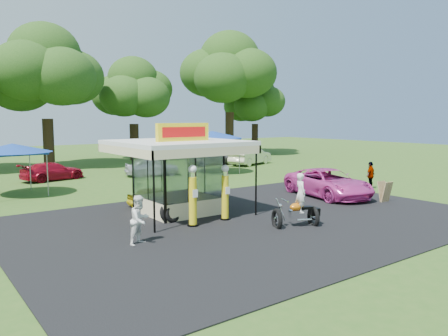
{
  "coord_description": "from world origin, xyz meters",
  "views": [
    {
      "loc": [
        -12.13,
        -12.23,
        4.42
      ],
      "look_at": [
        -0.09,
        4.0,
        2.08
      ],
      "focal_mm": 35.0,
      "sensor_mm": 36.0,
      "label": 1
    }
  ],
  "objects_px": {
    "motorcycle": "(299,205)",
    "tent_west": "(12,149)",
    "kiosk_car": "(156,196)",
    "tent_east": "(212,135)",
    "gas_station_kiosk": "(178,175)",
    "a_frame_sign": "(385,192)",
    "spectator_west": "(140,220)",
    "bg_car_c": "(152,167)",
    "bg_car_d": "(212,158)",
    "gas_pump_left": "(193,197)",
    "bg_car_e": "(250,156)",
    "pink_sedan": "(328,183)",
    "bg_car_b": "(53,171)",
    "spectator_east_b": "(371,175)",
    "gas_pump_right": "(225,194)"
  },
  "relations": [
    {
      "from": "gas_station_kiosk",
      "to": "motorcycle",
      "type": "distance_m",
      "value": 5.81
    },
    {
      "from": "spectator_west",
      "to": "tent_west",
      "type": "relative_size",
      "value": 0.41
    },
    {
      "from": "kiosk_car",
      "to": "gas_pump_right",
      "type": "bearing_deg",
      "value": -168.72
    },
    {
      "from": "pink_sedan",
      "to": "spectator_east_b",
      "type": "xyz_separation_m",
      "value": [
        4.34,
        0.29,
        0.06
      ]
    },
    {
      "from": "motorcycle",
      "to": "tent_west",
      "type": "xyz_separation_m",
      "value": [
        -7.77,
        14.58,
        1.8
      ]
    },
    {
      "from": "bg_car_e",
      "to": "gas_pump_right",
      "type": "bearing_deg",
      "value": 118.28
    },
    {
      "from": "bg_car_e",
      "to": "tent_west",
      "type": "height_order",
      "value": "tent_west"
    },
    {
      "from": "kiosk_car",
      "to": "pink_sedan",
      "type": "relative_size",
      "value": 0.5
    },
    {
      "from": "spectator_west",
      "to": "spectator_east_b",
      "type": "height_order",
      "value": "spectator_west"
    },
    {
      "from": "kiosk_car",
      "to": "tent_west",
      "type": "xyz_separation_m",
      "value": [
        -5.13,
        7.28,
        2.21
      ]
    },
    {
      "from": "bg_car_e",
      "to": "tent_west",
      "type": "distance_m",
      "value": 21.92
    },
    {
      "from": "tent_east",
      "to": "a_frame_sign",
      "type": "bearing_deg",
      "value": -89.2
    },
    {
      "from": "gas_pump_left",
      "to": "a_frame_sign",
      "type": "xyz_separation_m",
      "value": [
        10.85,
        -1.63,
        -0.66
      ]
    },
    {
      "from": "motorcycle",
      "to": "pink_sedan",
      "type": "distance_m",
      "value": 7.29
    },
    {
      "from": "pink_sedan",
      "to": "spectator_west",
      "type": "relative_size",
      "value": 3.25
    },
    {
      "from": "spectator_west",
      "to": "bg_car_d",
      "type": "xyz_separation_m",
      "value": [
        16.85,
        19.74,
        -0.2
      ]
    },
    {
      "from": "motorcycle",
      "to": "tent_east",
      "type": "xyz_separation_m",
      "value": [
        7.19,
        16.34,
        2.15
      ]
    },
    {
      "from": "gas_pump_left",
      "to": "a_frame_sign",
      "type": "height_order",
      "value": "gas_pump_left"
    },
    {
      "from": "kiosk_car",
      "to": "pink_sedan",
      "type": "bearing_deg",
      "value": -111.76
    },
    {
      "from": "gas_pump_left",
      "to": "gas_pump_right",
      "type": "height_order",
      "value": "gas_pump_left"
    },
    {
      "from": "a_frame_sign",
      "to": "tent_east",
      "type": "bearing_deg",
      "value": 93.41
    },
    {
      "from": "bg_car_b",
      "to": "a_frame_sign",
      "type": "bearing_deg",
      "value": -161.8
    },
    {
      "from": "kiosk_car",
      "to": "bg_car_c",
      "type": "relative_size",
      "value": 0.69
    },
    {
      "from": "gas_pump_left",
      "to": "pink_sedan",
      "type": "distance_m",
      "value": 9.78
    },
    {
      "from": "a_frame_sign",
      "to": "bg_car_e",
      "type": "distance_m",
      "value": 19.31
    },
    {
      "from": "bg_car_d",
      "to": "spectator_west",
      "type": "bearing_deg",
      "value": 140.56
    },
    {
      "from": "spectator_west",
      "to": "bg_car_c",
      "type": "height_order",
      "value": "spectator_west"
    },
    {
      "from": "gas_station_kiosk",
      "to": "a_frame_sign",
      "type": "xyz_separation_m",
      "value": [
        10.05,
        -4.16,
        -1.23
      ]
    },
    {
      "from": "kiosk_car",
      "to": "motorcycle",
      "type": "bearing_deg",
      "value": -160.11
    },
    {
      "from": "pink_sedan",
      "to": "bg_car_b",
      "type": "height_order",
      "value": "pink_sedan"
    },
    {
      "from": "tent_west",
      "to": "tent_east",
      "type": "height_order",
      "value": "tent_east"
    },
    {
      "from": "bg_car_b",
      "to": "motorcycle",
      "type": "bearing_deg",
      "value": 178.53
    },
    {
      "from": "bg_car_d",
      "to": "tent_west",
      "type": "relative_size",
      "value": 1.13
    },
    {
      "from": "gas_pump_left",
      "to": "bg_car_c",
      "type": "height_order",
      "value": "gas_pump_left"
    },
    {
      "from": "kiosk_car",
      "to": "tent_east",
      "type": "height_order",
      "value": "tent_east"
    },
    {
      "from": "pink_sedan",
      "to": "bg_car_c",
      "type": "bearing_deg",
      "value": 116.89
    },
    {
      "from": "spectator_east_b",
      "to": "tent_west",
      "type": "distance_m",
      "value": 21.25
    },
    {
      "from": "kiosk_car",
      "to": "bg_car_b",
      "type": "xyz_separation_m",
      "value": [
        -1.63,
        12.39,
        0.16
      ]
    },
    {
      "from": "a_frame_sign",
      "to": "bg_car_c",
      "type": "distance_m",
      "value": 17.44
    },
    {
      "from": "spectator_east_b",
      "to": "bg_car_d",
      "type": "xyz_separation_m",
      "value": [
        -0.0,
        17.28,
        -0.18
      ]
    },
    {
      "from": "spectator_west",
      "to": "bg_car_c",
      "type": "xyz_separation_m",
      "value": [
        8.76,
        16.09,
        -0.18
      ]
    },
    {
      "from": "bg_car_c",
      "to": "bg_car_d",
      "type": "bearing_deg",
      "value": -49.84
    },
    {
      "from": "bg_car_e",
      "to": "tent_east",
      "type": "xyz_separation_m",
      "value": [
        -6.39,
        -2.88,
        2.2
      ]
    },
    {
      "from": "pink_sedan",
      "to": "bg_car_b",
      "type": "distance_m",
      "value": 19.1
    },
    {
      "from": "motorcycle",
      "to": "bg_car_e",
      "type": "bearing_deg",
      "value": 75.56
    },
    {
      "from": "spectator_west",
      "to": "bg_car_e",
      "type": "distance_m",
      "value": 26.55
    },
    {
      "from": "bg_car_b",
      "to": "tent_east",
      "type": "bearing_deg",
      "value": -119.97
    },
    {
      "from": "bg_car_c",
      "to": "bg_car_d",
      "type": "xyz_separation_m",
      "value": [
        8.09,
        3.65,
        -0.02
      ]
    },
    {
      "from": "gas_station_kiosk",
      "to": "bg_car_d",
      "type": "distance_m",
      "value": 20.96
    },
    {
      "from": "gas_station_kiosk",
      "to": "bg_car_c",
      "type": "xyz_separation_m",
      "value": [
        5.14,
        12.57,
        -1.09
      ]
    }
  ]
}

